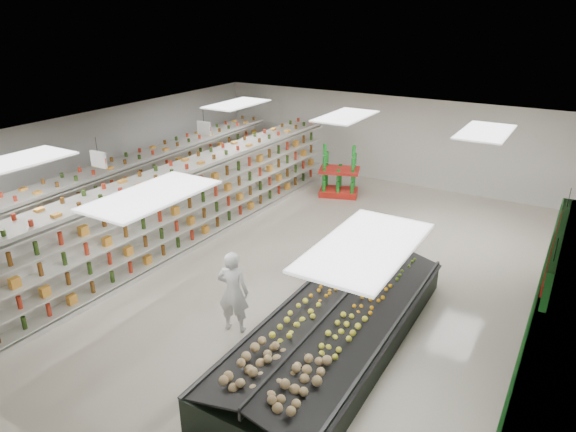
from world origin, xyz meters
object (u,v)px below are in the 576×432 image
Objects in this scene: produce_island at (336,326)px; shopper_main at (233,292)px; shopper_background at (256,182)px; gondola_center at (196,204)px; soda_endcap at (339,172)px; gondola_left at (150,189)px.

shopper_main is at bearing -164.36° from produce_island.
shopper_main is at bearing -161.40° from shopper_background.
shopper_background is at bearing 92.22° from gondola_center.
shopper_main is (1.67, -8.45, 0.05)m from soda_endcap.
gondola_left is at bearing -130.41° from soda_endcap.
shopper_main is 1.16× the size of shopper_background.
soda_endcap reaches higher than produce_island.
soda_endcap is 2.98m from shopper_background.
shopper_main reaches higher than produce_island.
gondola_left reaches higher than shopper_main.
soda_endcap is at bearing 71.11° from gondola_center.
shopper_background is (-1.99, -2.21, -0.07)m from soda_endcap.
shopper_background is at bearing -74.90° from shopper_main.
produce_island is 3.66× the size of shopper_main.
gondola_left is 7.88× the size of shopper_background.
gondola_left is at bearing 169.91° from gondola_center.
gondola_center reaches higher than produce_island.
shopper_background reaches higher than produce_island.
soda_endcap is (-3.70, 7.88, 0.40)m from produce_island.
gondola_left reaches higher than shopper_background.
soda_endcap is (1.94, 5.31, -0.20)m from gondola_center.
shopper_main is (-2.03, -0.57, 0.45)m from produce_island.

